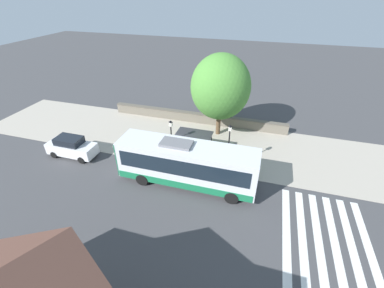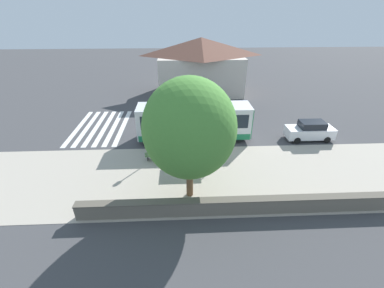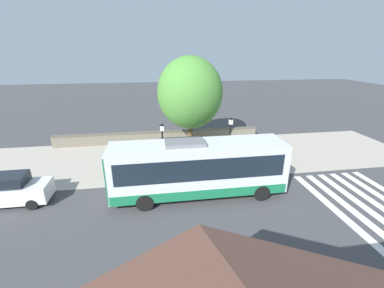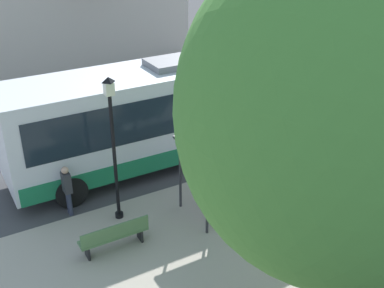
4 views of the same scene
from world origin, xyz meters
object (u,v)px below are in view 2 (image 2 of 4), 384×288
Objects in this scene: pedestrian at (152,139)px; street_lamp_near at (164,126)px; bus at (194,121)px; bench at (156,156)px; shade_tree at (189,129)px; parked_car_behind_bus at (310,131)px; bus_shelter at (203,139)px; street_lamp_far at (219,124)px.

street_lamp_near is at bearing -127.44° from pedestrian.
bus reaches higher than bench.
street_lamp_near is 0.52× the size of shade_tree.
shade_tree reaches higher than parked_car_behind_bus.
bus_shelter reaches higher than pedestrian.
street_lamp_far reaches higher than pedestrian.
bench is at bearing 30.12° from shade_tree.
bus is 1.28× the size of shade_tree.
bus_shelter is at bearing -172.60° from bus.
parked_car_behind_bus is at bearing -80.62° from street_lamp_far.
street_lamp_near is (-0.91, -1.19, 1.64)m from pedestrian.
street_lamp_near is (-2.53, 2.76, 0.68)m from bus.
street_lamp_far is 0.51× the size of shade_tree.
parked_car_behind_bus is at bearing -56.91° from shade_tree.
street_lamp_far is at bearing 99.38° from parked_car_behind_bus.
shade_tree reaches higher than street_lamp_near.
bus_shelter is 1.97× the size of pedestrian.
parked_car_behind_bus is (7.82, -12.00, -4.20)m from shade_tree.
street_lamp_near is 6.76m from shade_tree.
shade_tree is at bearing 156.08° from street_lamp_far.
street_lamp_far is (-2.17, -2.03, 0.60)m from bus.
shade_tree reaches higher than bench.
bus is at bearing -67.66° from pedestrian.
street_lamp_near reaches higher than street_lamp_far.
bus is 4.37m from pedestrian.
pedestrian is at bearing 63.16° from bus_shelter.
bus_shelter is (-3.87, -0.50, 0.12)m from bus.
street_lamp_far is at bearing -23.92° from shade_tree.
parked_car_behind_bus is at bearing -77.56° from bench.
street_lamp_near reaches higher than pedestrian.
bus is 3.80m from street_lamp_near.
bus_shelter is 0.70× the size of parked_car_behind_bus.
bus is 3.03m from street_lamp_far.
bus is 5.36m from bench.
shade_tree reaches higher than pedestrian.
shade_tree is at bearing -161.41° from street_lamp_near.
parked_car_behind_bus is (-0.65, -11.23, -0.97)m from bus.
bus is at bearing 86.71° from parked_car_behind_bus.
street_lamp_far reaches higher than bus.
street_lamp_far reaches higher than parked_car_behind_bus.
street_lamp_far is (0.37, -4.79, -0.08)m from street_lamp_near.
bus_shelter is at bearing -89.91° from bench.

